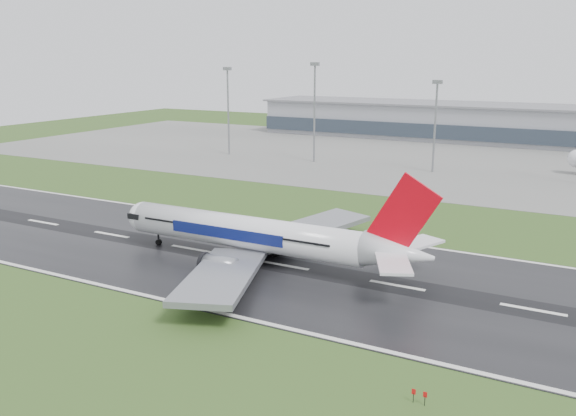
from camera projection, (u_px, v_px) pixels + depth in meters
The scene contains 8 objects.
ground at pixel (397, 286), 94.77m from camera, with size 520.00×520.00×0.00m, color #2C491A.
runway at pixel (397, 286), 94.76m from camera, with size 400.00×45.00×0.10m, color black.
apron at pixel (515, 165), 201.77m from camera, with size 400.00×130.00×0.08m, color slate.
terminal at pixel (538, 126), 251.34m from camera, with size 240.00×36.00×15.00m, color gray.
main_airliner at pixel (264, 215), 102.86m from camera, with size 58.83×56.03×17.37m, color silver, non-canonical shape.
floodmast_0 at pixel (228, 113), 221.48m from camera, with size 0.64×0.64×30.66m, color gray.
floodmast_1 at pixel (314, 115), 205.21m from camera, with size 0.64×0.64×32.43m, color gray.
floodmast_2 at pixel (435, 129), 186.87m from camera, with size 0.64×0.64×27.27m, color gray.
Camera 1 is at (26.87, -86.63, 34.65)m, focal length 37.67 mm.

